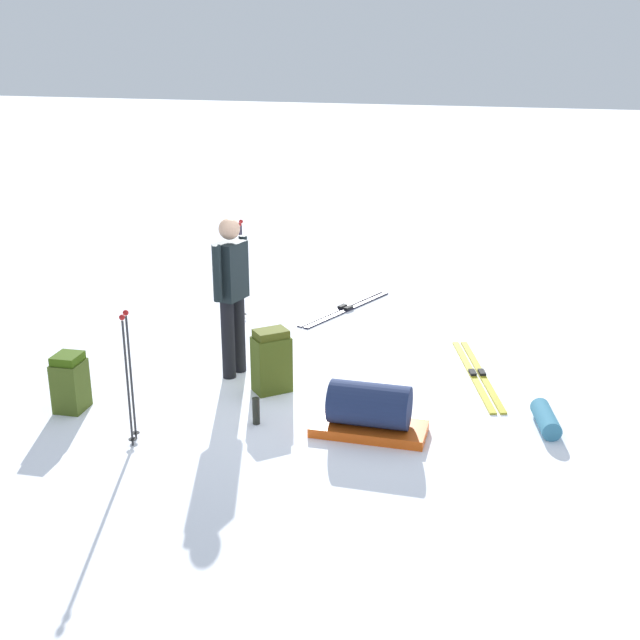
# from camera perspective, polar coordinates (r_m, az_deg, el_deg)

# --- Properties ---
(ground_plane) EXTENTS (80.00, 80.00, 0.00)m
(ground_plane) POSITION_cam_1_polar(r_m,az_deg,el_deg) (8.39, 0.00, -4.52)
(ground_plane) COLOR white
(skier_standing) EXTENTS (0.56, 0.28, 1.70)m
(skier_standing) POSITION_cam_1_polar(r_m,az_deg,el_deg) (8.35, -6.32, 2.22)
(skier_standing) COLOR black
(skier_standing) RESTS_ON ground_plane
(ski_pair_near) EXTENTS (1.82, 0.77, 0.05)m
(ski_pair_near) POSITION_cam_1_polar(r_m,az_deg,el_deg) (10.69, 1.82, 0.82)
(ski_pair_near) COLOR black
(ski_pair_near) RESTS_ON ground_plane
(ski_pair_far) EXTENTS (1.87, 0.80, 0.05)m
(ski_pair_far) POSITION_cam_1_polar(r_m,az_deg,el_deg) (8.74, 11.13, -3.82)
(ski_pair_far) COLOR #ADA224
(ski_pair_far) RESTS_ON ground_plane
(backpack_large_dark) EXTENTS (0.43, 0.43, 0.66)m
(backpack_large_dark) POSITION_cam_1_polar(r_m,az_deg,el_deg) (8.10, -3.48, -2.96)
(backpack_large_dark) COLOR #404E14
(backpack_large_dark) RESTS_ON ground_plane
(backpack_bright) EXTENTS (0.33, 0.30, 0.57)m
(backpack_bright) POSITION_cam_1_polar(r_m,az_deg,el_deg) (8.07, -17.39, -4.30)
(backpack_bright) COLOR #3D4D17
(backpack_bright) RESTS_ON ground_plane
(ski_poles_planted_near) EXTENTS (0.19, 0.11, 1.22)m
(ski_poles_planted_near) POSITION_cam_1_polar(r_m,az_deg,el_deg) (7.11, -13.49, -3.58)
(ski_poles_planted_near) COLOR #262628
(ski_poles_planted_near) RESTS_ON ground_plane
(ski_poles_planted_far) EXTENTS (0.23, 0.12, 1.30)m
(ski_poles_planted_far) POSITION_cam_1_polar(r_m,az_deg,el_deg) (10.09, -5.61, 3.83)
(ski_poles_planted_far) COLOR #211B2C
(ski_poles_planted_far) RESTS_ON ground_plane
(gear_sled) EXTENTS (0.50, 1.06, 0.49)m
(gear_sled) POSITION_cam_1_polar(r_m,az_deg,el_deg) (7.27, 3.54, -6.50)
(gear_sled) COLOR #DF5112
(gear_sled) RESTS_ON ground_plane
(sleeping_mat_rolled) EXTENTS (0.58, 0.32, 0.18)m
(sleeping_mat_rolled) POSITION_cam_1_polar(r_m,az_deg,el_deg) (7.70, 15.79, -6.81)
(sleeping_mat_rolled) COLOR teal
(sleeping_mat_rolled) RESTS_ON ground_plane
(thermos_bottle) EXTENTS (0.07, 0.07, 0.26)m
(thermos_bottle) POSITION_cam_1_polar(r_m,az_deg,el_deg) (7.50, -4.58, -6.49)
(thermos_bottle) COLOR black
(thermos_bottle) RESTS_ON ground_plane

